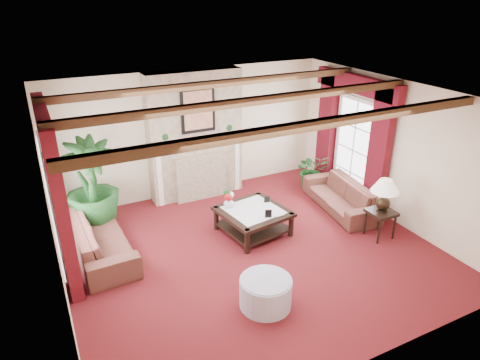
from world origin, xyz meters
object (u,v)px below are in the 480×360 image
side_table (380,224)px  ottoman (266,293)px  sofa_left (100,233)px  potted_palm (94,205)px  coffee_table (253,221)px  sofa_right (341,192)px

side_table → ottoman: bearing=-165.9°
sofa_left → ottoman: 3.03m
potted_palm → coffee_table: bearing=-29.9°
coffee_table → side_table: (1.99, -1.15, 0.03)m
sofa_right → side_table: sofa_right is taller
sofa_right → side_table: 1.20m
sofa_right → potted_palm: (-4.63, 1.44, 0.11)m
sofa_left → coffee_table: bearing=-103.4°
sofa_left → coffee_table: (2.64, -0.54, -0.18)m
coffee_table → sofa_right: bearing=-7.4°
coffee_table → side_table: side_table is taller
sofa_right → coffee_table: (-2.06, -0.04, -0.15)m
sofa_left → potted_palm: bearing=-6.4°
sofa_right → coffee_table: 2.06m
potted_palm → ottoman: size_ratio=2.56×
sofa_right → coffee_table: bearing=-80.9°
coffee_table → side_table: bearing=-38.5°
sofa_left → side_table: 4.94m
sofa_right → side_table: bearing=4.8°
sofa_right → ottoman: 3.42m
sofa_right → ottoman: bearing=-48.4°
ottoman → sofa_right: bearing=33.6°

